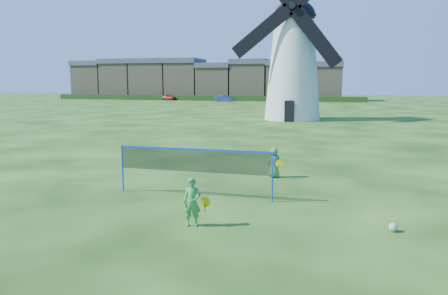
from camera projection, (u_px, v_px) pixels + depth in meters
name	position (u px, v px, depth m)	size (l,w,h in m)	color
ground	(214.00, 196.00, 13.56)	(220.00, 220.00, 0.00)	black
windmill	(293.00, 61.00, 40.00)	(11.07, 5.32, 15.81)	white
badminton_net	(194.00, 161.00, 13.32)	(5.05, 0.05, 1.55)	blue
player_girl	(192.00, 202.00, 10.60)	(0.67, 0.38, 1.25)	green
player_boy	(274.00, 163.00, 16.07)	(0.69, 0.55, 1.15)	#46924A
play_ball	(393.00, 227.00, 10.29)	(0.22, 0.22, 0.22)	green
terraced_houses	(198.00, 80.00, 87.85)	(56.94, 8.40, 8.40)	#978464
hedge	(200.00, 98.00, 82.09)	(62.00, 0.80, 1.00)	#193814
car_left	(169.00, 97.00, 83.53)	(1.40, 3.47, 1.18)	maroon
car_right	(224.00, 98.00, 77.74)	(1.23, 3.52, 1.16)	navy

